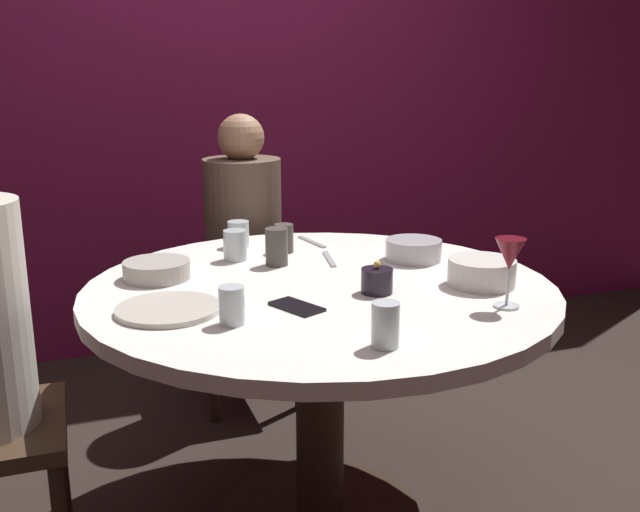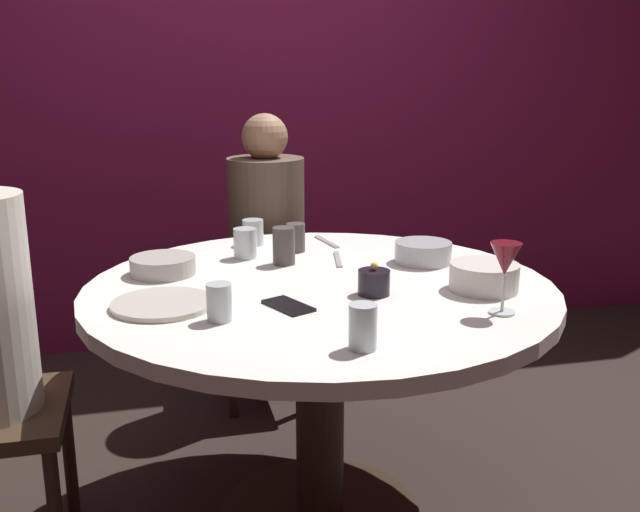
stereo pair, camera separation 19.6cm
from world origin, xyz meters
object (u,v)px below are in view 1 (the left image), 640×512
Objects in this scene: cup_center_front at (238,234)px; cup_by_left_diner at (232,305)px; dining_table at (320,338)px; bowl_small_white at (157,270)px; dinner_plate at (168,309)px; wine_glass at (510,257)px; bowl_serving_large at (414,250)px; candle_holder at (377,281)px; cell_phone at (297,307)px; cup_by_right_diner at (385,325)px; bowl_salad_center at (482,272)px; cup_near_candle at (284,238)px; cup_beside_wine at (235,245)px; cup_far_edge at (277,247)px; seated_diner_back at (243,229)px.

cup_by_left_diner is at bearing -104.46° from cup_center_front.
dining_table is at bearing -77.45° from cup_center_front.
cup_center_front reaches higher than bowl_small_white.
bowl_small_white reaches higher than dinner_plate.
wine_glass is 0.50m from bowl_serving_large.
candle_holder is 0.66m from cup_center_front.
dining_table is 0.27m from cell_phone.
bowl_serving_large is 0.74m from cup_by_right_diner.
wine_glass is 0.21m from bowl_salad_center.
bowl_serving_large is at bearing 99.67° from bowl_salad_center.
dining_table is 14.01× the size of cup_near_candle.
dinner_plate is 0.19m from cup_by_left_diner.
bowl_serving_large is 0.31m from bowl_salad_center.
cup_by_right_diner is at bearing -121.45° from bowl_serving_large.
bowl_salad_center is at bearing -23.57° from bowl_small_white.
cup_beside_wine is (0.27, 0.43, 0.04)m from dinner_plate.
wine_glass reaches higher than cup_by_right_diner.
cup_center_front reaches higher than bowl_salad_center.
dinner_plate is (-0.54, 0.03, -0.03)m from candle_holder.
cup_far_edge is at bearing 41.51° from dinner_plate.
bowl_serving_large is at bearing -4.13° from bowl_small_white.
seated_diner_back is 13.33× the size of cup_center_front.
candle_holder reaches higher than bowl_salad_center.
cup_center_front is at bearing -15.69° from seated_diner_back.
cup_by_right_diner is at bearing -80.57° from cup_beside_wine.
wine_glass is at bearing -88.80° from bowl_serving_large.
bowl_small_white is (-0.83, 0.36, -0.01)m from bowl_salad_center.
seated_diner_back is 6.17× the size of bowl_small_white.
cup_near_candle is at bearing 14.09° from cup_beside_wine.
cup_by_right_diner reaches higher than dining_table.
bowl_salad_center reaches higher than cell_phone.
cup_by_right_diner is at bearing -1.03° from seated_diner_back.
bowl_salad_center is at bearing 21.41° from seated_diner_back.
seated_diner_back is 12.51× the size of cup_near_candle.
cup_far_edge is (-0.06, 0.23, 0.22)m from dining_table.
candle_holder is 0.35m from wine_glass.
bowl_salad_center is at bearing 6.09° from cup_by_left_diner.
cup_near_candle is (-0.40, 0.54, 0.01)m from bowl_salad_center.
cup_far_edge is (-0.47, 0.39, 0.02)m from bowl_salad_center.
bowl_small_white is (-0.78, 0.06, -0.01)m from bowl_serving_large.
bowl_salad_center is 2.03× the size of cup_by_left_diner.
dinner_plate is 1.84× the size of cell_phone.
cup_center_front is (-0.09, 0.98, -0.01)m from cup_by_right_diner.
seated_diner_back is 4.49× the size of dinner_plate.
seated_diner_back is 0.83m from bowl_serving_large.
cup_by_left_diner is at bearing -142.00° from dining_table.
cup_by_right_diner is (0.40, -0.39, 0.04)m from dinner_plate.
dining_table is 14.70× the size of candle_holder.
cup_center_front is at bearing 73.37° from cup_beside_wine.
seated_diner_back is at bearing 96.42° from candle_holder.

